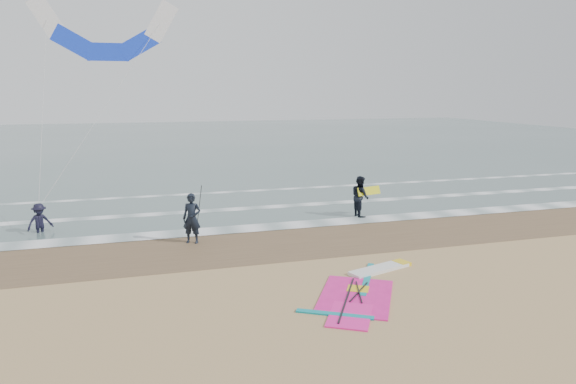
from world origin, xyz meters
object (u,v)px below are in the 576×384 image
object	(u,v)px
person_standing	(192,218)
person_wading	(39,214)
windsurf_rig	(364,288)
person_walking	(360,196)
surf_kite	(107,36)

from	to	relation	value
person_standing	person_wading	world-z (taller)	person_standing
windsurf_rig	person_walking	bearing A→B (deg)	66.91
person_standing	person_wading	xyz separation A→B (m)	(-6.02, 3.24, -0.18)
windsurf_rig	surf_kite	size ratio (longest dim) A/B	0.54
surf_kite	person_standing	bearing A→B (deg)	-66.57
windsurf_rig	person_standing	bearing A→B (deg)	125.47
person_standing	person_walking	size ratio (longest dim) A/B	1.02
person_walking	person_wading	distance (m)	14.18
person_standing	person_walking	xyz separation A→B (m)	(8.12, 2.19, -0.02)
person_walking	surf_kite	bearing A→B (deg)	64.04
person_standing	person_walking	world-z (taller)	person_standing
person_standing	person_walking	distance (m)	8.41
windsurf_rig	person_standing	distance (m)	7.81
windsurf_rig	person_walking	xyz separation A→B (m)	(3.62, 8.50, 0.94)
person_wading	surf_kite	size ratio (longest dim) A/B	0.18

